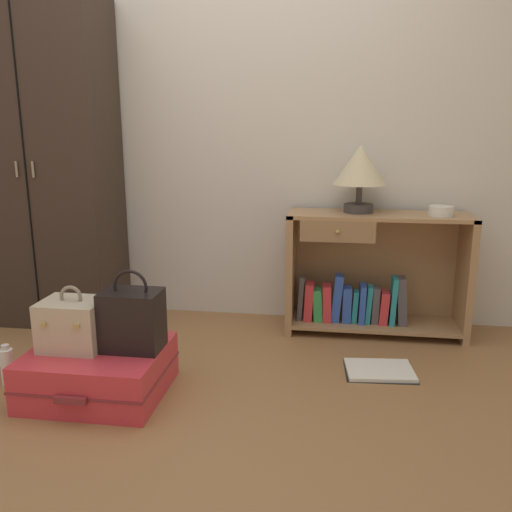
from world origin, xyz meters
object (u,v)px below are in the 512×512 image
object	(u,v)px
suitcase_large	(99,371)
table_lamp	(360,168)
bookshelf	(370,277)
bottle	(7,366)
handbag	(132,319)
bowl	(441,211)
train_case	(73,324)
open_book_on_floor	(380,371)
wardrobe	(46,166)

from	to	relation	value
suitcase_large	table_lamp	bearing A→B (deg)	40.22
suitcase_large	bookshelf	bearing A→B (deg)	38.00
bottle	handbag	bearing A→B (deg)	0.53
bowl	train_case	world-z (taller)	bowl
train_case	handbag	distance (m)	0.27
bowl	bottle	xyz separation A→B (m)	(-2.11, -0.92, -0.65)
table_lamp	handbag	world-z (taller)	table_lamp
table_lamp	bowl	world-z (taller)	table_lamp
bowl	handbag	bearing A→B (deg)	-148.26
bottle	suitcase_large	bearing A→B (deg)	-3.07
suitcase_large	open_book_on_floor	size ratio (longest dim) A/B	1.68
handbag	suitcase_large	bearing A→B (deg)	-169.12
suitcase_large	open_book_on_floor	world-z (taller)	suitcase_large
wardrobe	train_case	size ratio (longest dim) A/B	6.56
bowl	bottle	size ratio (longest dim) A/B	0.67
bowl	train_case	xyz separation A→B (m)	(-1.74, -0.94, -0.41)
bottle	open_book_on_floor	world-z (taller)	bottle
wardrobe	suitcase_large	distance (m)	1.45
table_lamp	train_case	distance (m)	1.76
bottle	bookshelf	bearing A→B (deg)	28.99
bookshelf	table_lamp	size ratio (longest dim) A/B	2.71
wardrobe	handbag	xyz separation A→B (m)	(0.86, -0.90, -0.61)
open_book_on_floor	train_case	bearing A→B (deg)	-163.77
bowl	handbag	world-z (taller)	bowl
bottle	bowl	bearing A→B (deg)	23.49
train_case	open_book_on_floor	xyz separation A→B (m)	(1.41, 0.41, -0.33)
wardrobe	handbag	world-z (taller)	wardrobe
bowl	handbag	size ratio (longest dim) A/B	0.36
bookshelf	bottle	bearing A→B (deg)	-151.01
bookshelf	train_case	world-z (taller)	bookshelf
wardrobe	bottle	world-z (taller)	wardrobe
bookshelf	handbag	distance (m)	1.47
train_case	bowl	bearing A→B (deg)	28.34
handbag	table_lamp	bearing A→B (deg)	43.52
bookshelf	suitcase_large	world-z (taller)	bookshelf
bookshelf	suitcase_large	bearing A→B (deg)	-142.00
bookshelf	suitcase_large	size ratio (longest dim) A/B	1.72
open_book_on_floor	table_lamp	bearing A→B (deg)	101.05
bookshelf	handbag	world-z (taller)	bookshelf
bowl	open_book_on_floor	bearing A→B (deg)	-122.34
suitcase_large	open_book_on_floor	distance (m)	1.37
bowl	bookshelf	bearing A→B (deg)	172.53
table_lamp	open_book_on_floor	distance (m)	1.14
suitcase_large	train_case	world-z (taller)	train_case
bowl	open_book_on_floor	size ratio (longest dim) A/B	0.37
table_lamp	suitcase_large	bearing A→B (deg)	-139.78
table_lamp	bottle	world-z (taller)	table_lamp
handbag	train_case	bearing A→B (deg)	-173.91
suitcase_large	open_book_on_floor	bearing A→B (deg)	17.59
bookshelf	bowl	xyz separation A→B (m)	(0.37, -0.05, 0.41)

